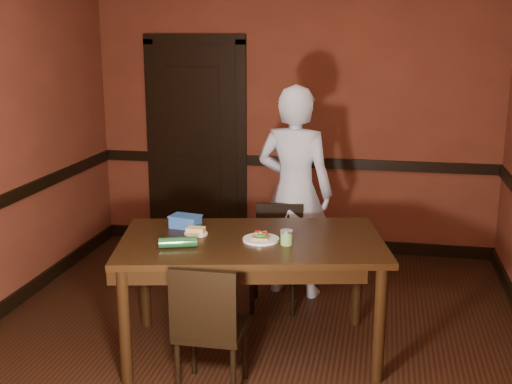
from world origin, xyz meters
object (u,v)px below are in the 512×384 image
at_px(sandwich_plate, 261,238).
at_px(sauce_jar, 287,237).
at_px(chair_far, 274,259).
at_px(cheese_saucer, 196,232).
at_px(chair_near, 212,326).
at_px(food_tub, 185,221).
at_px(person, 295,192).
at_px(dining_table, 252,296).

height_order(sandwich_plate, sauce_jar, sauce_jar).
bearing_deg(chair_far, cheese_saucer, -124.72).
xyz_separation_m(sauce_jar, cheese_saucer, (-0.64, 0.09, -0.03)).
bearing_deg(chair_near, cheese_saucer, -66.03).
height_order(chair_far, sauce_jar, sauce_jar).
bearing_deg(cheese_saucer, food_tub, 129.66).
relative_size(chair_far, food_tub, 3.56).
xyz_separation_m(person, sandwich_plate, (-0.07, -1.12, -0.04)).
distance_m(chair_near, food_tub, 0.91).
height_order(cheese_saucer, food_tub, food_tub).
bearing_deg(chair_far, chair_near, -102.44).
distance_m(sauce_jar, cheese_saucer, 0.65).
bearing_deg(dining_table, chair_far, 76.08).
relative_size(dining_table, chair_far, 2.13).
bearing_deg(cheese_saucer, sauce_jar, -8.05).
bearing_deg(chair_near, sauce_jar, -129.97).
distance_m(person, sauce_jar, 1.18).
bearing_deg(dining_table, chair_near, -116.35).
distance_m(chair_far, sandwich_plate, 0.90).
height_order(dining_table, cheese_saucer, cheese_saucer).
bearing_deg(person, chair_near, 90.77).
bearing_deg(sauce_jar, sandwich_plate, 164.67).
xyz_separation_m(chair_far, cheese_saucer, (-0.42, -0.75, 0.43)).
relative_size(dining_table, food_tub, 7.59).
relative_size(sauce_jar, cheese_saucer, 0.60).
bearing_deg(sandwich_plate, cheese_saucer, 174.86).
relative_size(sauce_jar, food_tub, 0.42).
bearing_deg(chair_near, sandwich_plate, -112.19).
bearing_deg(food_tub, dining_table, -6.68).
distance_m(dining_table, sandwich_plate, 0.43).
xyz_separation_m(chair_near, sauce_jar, (0.38, 0.47, 0.44)).
xyz_separation_m(chair_far, sauce_jar, (0.23, -0.84, 0.46)).
relative_size(sandwich_plate, cheese_saucer, 1.49).
bearing_deg(sauce_jar, food_tub, 162.87).
bearing_deg(cheese_saucer, chair_near, -65.27).
xyz_separation_m(sauce_jar, food_tub, (-0.76, 0.23, -0.00)).
xyz_separation_m(chair_far, food_tub, (-0.54, -0.60, 0.45)).
bearing_deg(chair_far, food_tub, -137.19).
height_order(chair_far, person, person).
xyz_separation_m(chair_near, food_tub, (-0.38, 0.70, 0.44)).
bearing_deg(dining_table, cheese_saucer, 165.21).
bearing_deg(food_tub, person, 66.06).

